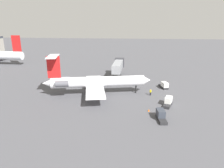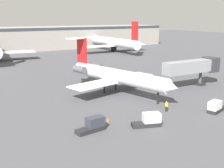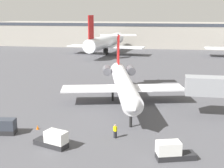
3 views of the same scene
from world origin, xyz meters
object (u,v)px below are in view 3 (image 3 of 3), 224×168
at_px(regional_jet, 123,81).
at_px(ground_crew_marshaller, 115,131).
at_px(traffic_cone_near, 38,127).
at_px(baggage_tug_spare, 3,127).
at_px(parked_airliner_west_end, 106,42).
at_px(baggage_tug_lead, 172,151).
at_px(baggage_tug_trailing, 54,140).

xyz_separation_m(regional_jet, ground_crew_marshaller, (1.04, -14.43, -2.72)).
relative_size(ground_crew_marshaller, traffic_cone_near, 3.07).
bearing_deg(baggage_tug_spare, parked_airliner_west_end, 90.69).
distance_m(ground_crew_marshaller, baggage_tug_spare, 13.81).
height_order(ground_crew_marshaller, traffic_cone_near, ground_crew_marshaller).
distance_m(baggage_tug_spare, parked_airliner_west_end, 71.56).
relative_size(ground_crew_marshaller, baggage_tug_spare, 0.41).
xyz_separation_m(baggage_tug_lead, traffic_cone_near, (-16.66, 5.31, -0.56)).
bearing_deg(regional_jet, baggage_tug_spare, -129.34).
relative_size(regional_jet, ground_crew_marshaller, 16.54).
bearing_deg(baggage_tug_lead, parked_airliner_west_end, 105.78).
relative_size(baggage_tug_lead, traffic_cone_near, 7.70).
distance_m(ground_crew_marshaller, parked_airliner_west_end, 71.97).
distance_m(baggage_tug_lead, baggage_tug_trailing, 12.81).
height_order(regional_jet, parked_airliner_west_end, parked_airliner_west_end).
bearing_deg(parked_airliner_west_end, baggage_tug_lead, -74.22).
height_order(ground_crew_marshaller, baggage_tug_trailing, baggage_tug_trailing).
xyz_separation_m(baggage_tug_lead, baggage_tug_trailing, (-12.79, 0.73, 0.00)).
bearing_deg(baggage_tug_lead, baggage_tug_trailing, 176.72).
height_order(regional_jet, ground_crew_marshaller, regional_jet).
height_order(regional_jet, traffic_cone_near, regional_jet).
distance_m(traffic_cone_near, parked_airliner_west_end, 69.63).
bearing_deg(baggage_tug_spare, baggage_tug_lead, -9.02).
bearing_deg(baggage_tug_spare, regional_jet, 50.66).
relative_size(regional_jet, parked_airliner_west_end, 0.86).
relative_size(baggage_tug_lead, baggage_tug_trailing, 1.00).
xyz_separation_m(baggage_tug_trailing, parked_airliner_west_end, (-8.32, 73.95, 3.57)).
bearing_deg(baggage_tug_lead, ground_crew_marshaller, 146.40).
distance_m(ground_crew_marshaller, baggage_tug_lead, 7.78).
distance_m(regional_jet, traffic_cone_near, 16.58).
height_order(baggage_tug_spare, parked_airliner_west_end, parked_airliner_west_end).
bearing_deg(baggage_tug_trailing, baggage_tug_lead, -3.28).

